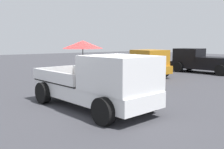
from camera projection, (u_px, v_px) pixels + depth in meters
name	position (u px, v px, depth m)	size (l,w,h in m)	color
ground_plane	(92.00, 107.00, 9.06)	(80.00, 80.00, 0.00)	#38383D
pickup_truck_main	(100.00, 81.00, 8.59)	(5.21, 2.66, 2.36)	black
pickup_truck_red	(139.00, 63.00, 17.31)	(4.86, 2.29, 1.80)	black
pickup_truck_far	(201.00, 61.00, 19.21)	(5.03, 2.78, 1.80)	black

